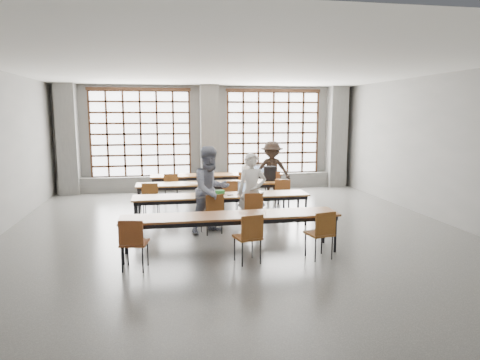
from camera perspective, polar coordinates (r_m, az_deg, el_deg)
name	(u,v)px	position (r m, az deg, el deg)	size (l,w,h in m)	color
floor	(235,230)	(9.55, -0.64, -6.72)	(11.00, 11.00, 0.00)	#52524F
ceiling	(235,68)	(9.25, -0.68, 14.66)	(11.00, 11.00, 0.00)	silver
wall_back	(209,138)	(14.68, -4.21, 5.64)	(10.00, 10.00, 0.00)	#62615F
wall_front	(335,204)	(3.97, 12.55, -3.17)	(10.00, 10.00, 0.00)	#62615F
wall_right	(444,148)	(11.20, 25.52, 3.82)	(11.00, 11.00, 0.00)	#62615F
column_left	(68,140)	(14.63, -21.97, 5.02)	(0.60, 0.55, 3.50)	#565653
column_mid	(209,138)	(14.40, -4.09, 5.58)	(0.60, 0.55, 3.50)	#565653
column_right	(336,137)	(15.53, 12.73, 5.62)	(0.60, 0.55, 3.50)	#565653
window_left	(141,134)	(14.53, -13.09, 6.00)	(3.32, 0.12, 3.00)	white
window_right	(273,133)	(14.99, 4.45, 6.28)	(3.32, 0.12, 3.00)	white
sill_ledge	(210,182)	(14.64, -4.06, -0.27)	(9.80, 0.35, 0.50)	#565653
desk_row_a	(217,176)	(13.09, -3.10, 0.49)	(4.00, 0.70, 0.73)	brown
desk_row_b	(212,185)	(11.51, -3.73, -0.67)	(4.00, 0.70, 0.73)	brown
desk_row_c	(222,198)	(9.79, -2.45, -2.35)	(4.00, 0.70, 0.73)	brown
desk_row_d	(231,218)	(7.88, -1.20, -5.09)	(4.00, 0.70, 0.73)	brown
chair_back_left	(171,185)	(12.39, -9.17, -0.68)	(0.42, 0.43, 0.88)	brown
chair_back_mid	(246,183)	(12.62, 0.76, -0.40)	(0.52, 0.52, 0.88)	brown
chair_back_right	(273,182)	(12.79, 4.37, -0.30)	(0.44, 0.45, 0.88)	maroon
chair_mid_left	(151,196)	(10.85, -11.82, -2.12)	(0.46, 0.46, 0.88)	brown
chair_mid_centre	(230,193)	(10.97, -1.31, -1.81)	(0.45, 0.46, 0.88)	brown
chair_mid_right	(282,192)	(11.26, 5.68, -1.57)	(0.51, 0.51, 0.88)	brown
chair_front_left	(213,209)	(9.17, -3.65, -3.94)	(0.52, 0.52, 0.88)	brown
chair_front_right	(253,208)	(9.31, 1.72, -3.74)	(0.44, 0.44, 0.88)	maroon
chair_near_left	(133,239)	(7.24, -14.06, -7.68)	(0.50, 0.50, 0.88)	brown
chair_near_mid	(249,234)	(7.36, 1.25, -7.15)	(0.50, 0.51, 0.88)	brown
chair_near_right	(322,230)	(7.71, 10.82, -6.56)	(0.50, 0.50, 0.88)	brown
student_male	(252,192)	(9.37, 1.59, -1.64)	(0.63, 0.41, 1.72)	silver
student_female	(211,190)	(9.21, -3.90, -1.33)	(0.91, 0.71, 1.88)	#1A254E
student_back	(272,170)	(12.87, 4.26, 1.28)	(1.13, 0.65, 1.75)	black
laptop_front	(245,190)	(9.96, 0.69, -1.41)	(0.43, 0.39, 0.26)	#ACACB1
laptop_back	(259,171)	(13.41, 2.57, 1.24)	(0.36, 0.30, 0.26)	silver
mouse	(262,193)	(9.92, 3.01, -1.70)	(0.10, 0.06, 0.04)	silver
green_box	(219,192)	(9.84, -2.81, -1.64)	(0.25, 0.09, 0.09)	#2B8436
phone	(230,195)	(9.70, -1.32, -2.00)	(0.13, 0.06, 0.01)	black
paper_sheet_a	(190,183)	(11.50, -6.74, -0.39)	(0.30, 0.21, 0.00)	white
paper_sheet_b	(201,183)	(11.42, -5.20, -0.43)	(0.30, 0.21, 0.00)	white
paper_sheet_c	(216,182)	(11.51, -3.24, -0.33)	(0.30, 0.21, 0.00)	white
backpack	(270,174)	(11.80, 3.97, 0.86)	(0.32, 0.20, 0.40)	black
plastic_bag	(245,169)	(13.25, 0.73, 1.51)	(0.26, 0.21, 0.29)	silver
red_pouch	(135,240)	(7.32, -13.89, -7.78)	(0.20, 0.08, 0.06)	#A9141E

